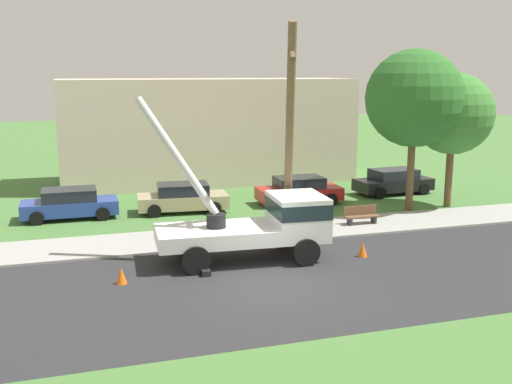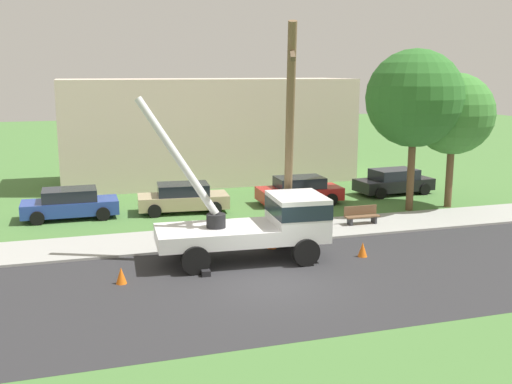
% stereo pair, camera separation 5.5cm
% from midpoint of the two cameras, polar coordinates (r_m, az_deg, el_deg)
% --- Properties ---
extents(ground_plane, '(120.00, 120.00, 0.00)m').
position_cam_midpoint_polar(ground_plane, '(31.18, -5.46, -1.39)').
color(ground_plane, '#477538').
extents(road_asphalt, '(80.00, 8.68, 0.01)m').
position_cam_midpoint_polar(road_asphalt, '(20.02, 1.63, -8.65)').
color(road_asphalt, '#2B2B2D').
rests_on(road_asphalt, ground).
extents(sidewalk_strip, '(80.00, 3.17, 0.10)m').
position_cam_midpoint_polar(sidewalk_strip, '(25.42, -2.67, -4.18)').
color(sidewalk_strip, '#9E9E99').
rests_on(sidewalk_strip, ground).
extents(utility_truck, '(6.75, 3.21, 5.98)m').
position_cam_midpoint_polar(utility_truck, '(22.23, 0.80, -2.82)').
color(utility_truck, silver).
rests_on(utility_truck, ground).
extents(leaning_utility_pole, '(1.27, 3.39, 8.66)m').
position_cam_midpoint_polar(leaning_utility_pole, '(22.97, 3.26, 5.30)').
color(leaning_utility_pole, brown).
rests_on(leaning_utility_pole, ground).
extents(traffic_cone_ahead, '(0.36, 0.36, 0.56)m').
position_cam_midpoint_polar(traffic_cone_ahead, '(23.07, 10.13, -5.38)').
color(traffic_cone_ahead, orange).
rests_on(traffic_cone_ahead, ground).
extents(traffic_cone_behind, '(0.36, 0.36, 0.56)m').
position_cam_midpoint_polar(traffic_cone_behind, '(20.39, -12.57, -7.73)').
color(traffic_cone_behind, orange).
rests_on(traffic_cone_behind, ground).
extents(traffic_cone_curbside, '(0.36, 0.36, 0.56)m').
position_cam_midpoint_polar(traffic_cone_curbside, '(23.75, 1.57, -4.71)').
color(traffic_cone_curbside, orange).
rests_on(traffic_cone_curbside, ground).
extents(parked_sedan_blue, '(4.40, 2.02, 1.42)m').
position_cam_midpoint_polar(parked_sedan_blue, '(29.76, -17.14, -1.06)').
color(parked_sedan_blue, '#263F99').
rests_on(parked_sedan_blue, ground).
extents(parked_sedan_tan, '(4.54, 2.27, 1.42)m').
position_cam_midpoint_polar(parked_sedan_tan, '(29.97, -6.86, -0.55)').
color(parked_sedan_tan, tan).
rests_on(parked_sedan_tan, ground).
extents(parked_sedan_red, '(4.43, 2.08, 1.42)m').
position_cam_midpoint_polar(parked_sedan_red, '(31.71, 4.18, 0.16)').
color(parked_sedan_red, '#B21E1E').
rests_on(parked_sedan_red, ground).
extents(parked_sedan_black, '(4.54, 2.26, 1.42)m').
position_cam_midpoint_polar(parked_sedan_black, '(35.03, 12.96, 0.97)').
color(parked_sedan_black, black).
rests_on(parked_sedan_black, ground).
extents(park_bench, '(1.60, 0.45, 0.90)m').
position_cam_midpoint_polar(park_bench, '(27.55, 10.01, -2.23)').
color(park_bench, brown).
rests_on(park_bench, ground).
extents(roadside_tree_near, '(4.75, 4.75, 7.95)m').
position_cam_midpoint_polar(roadside_tree_near, '(30.53, 14.84, 8.55)').
color(roadside_tree_near, brown).
rests_on(roadside_tree_near, ground).
extents(roadside_tree_far, '(4.07, 4.07, 6.81)m').
position_cam_midpoint_polar(roadside_tree_far, '(31.90, 18.23, 7.02)').
color(roadside_tree_far, brown).
rests_on(roadside_tree_far, ground).
extents(lowrise_building_backdrop, '(18.00, 6.00, 6.40)m').
position_cam_midpoint_polar(lowrise_building_backdrop, '(38.34, -4.54, 5.86)').
color(lowrise_building_backdrop, beige).
rests_on(lowrise_building_backdrop, ground).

